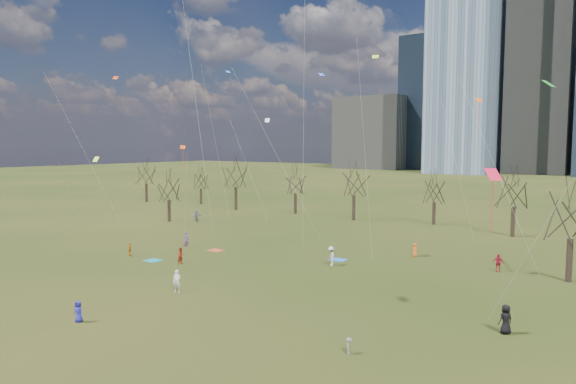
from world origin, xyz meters
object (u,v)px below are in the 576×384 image
Objects in this scene: blanket_teal at (153,260)px; blanket_navy at (338,260)px; person_1 at (177,281)px; person_4 at (130,249)px; person_2 at (181,256)px; person_0 at (78,311)px; blanket_crimson at (216,250)px.

blanket_navy is (15.56, 11.47, 0.00)m from blanket_teal.
person_1 reaches higher than blanket_teal.
blanket_navy is at bearing -120.47° from person_4.
person_4 reaches higher than blanket_teal.
person_2 is at bearing -137.94° from blanket_navy.
person_2 is 1.16× the size of person_4.
person_4 is at bearing -179.61° from blanket_teal.
person_2 is (-7.05, 15.89, 0.13)m from person_0.
blanket_teal and blanket_navy have the same top height.
person_4 is (-14.34, 15.21, 0.01)m from person_0.
person_4 is at bearing 100.50° from person_2.
person_0 reaches higher than blanket_navy.
blanket_teal is 19.33m from blanket_navy.
person_0 is 8.76m from person_1.
blanket_teal is 12.56m from person_1.
blanket_teal is 0.92× the size of person_2.
person_1 is at bearing 81.90° from person_0.
person_0 is at bearing -114.44° from person_1.
blanket_teal is 1.07× the size of person_4.
blanket_crimson is at bearing -97.11° from person_4.
person_4 is at bearing -125.85° from blanket_crimson.
person_0 is (10.61, -15.24, 0.72)m from blanket_teal.
blanket_navy is 22.47m from person_4.
person_1 reaches higher than blanket_navy.
blanket_crimson is 9.40m from person_4.
person_2 is (1.81, -6.92, 0.85)m from blanket_crimson.
person_2 is at bearing 10.31° from blanket_teal.
person_1 reaches higher than person_2.
person_4 is (-14.45, 6.45, -0.18)m from person_1.
person_4 is at bearing -149.20° from blanket_navy.
blanket_teal is 0.87× the size of person_1.
person_4 is (-5.49, -7.59, 0.73)m from blanket_crimson.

